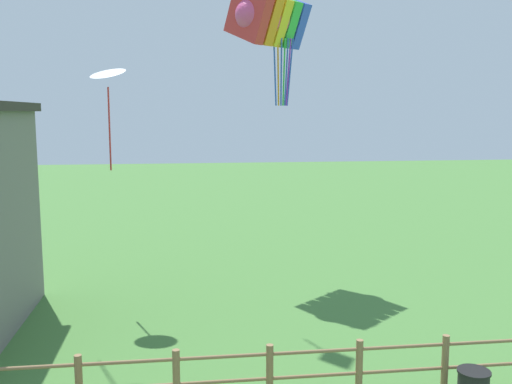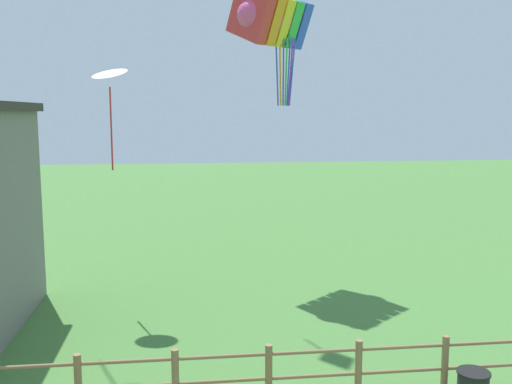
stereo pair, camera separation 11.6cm
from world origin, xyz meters
TOP-DOWN VIEW (x-y plane):
  - wooden_fence at (0.00, 6.57)m, footprint 17.83×0.14m
  - kite_rainbow_parafoil at (1.44, 16.29)m, footprint 3.43×3.32m
  - kite_white_delta at (-3.65, 13.43)m, footprint 1.42×1.40m

SIDE VIEW (x-z plane):
  - wooden_fence at x=0.00m, z-range 0.07..1.31m
  - kite_white_delta at x=-3.65m, z-range 5.12..8.16m
  - kite_rainbow_parafoil at x=1.44m, z-range 6.81..10.80m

